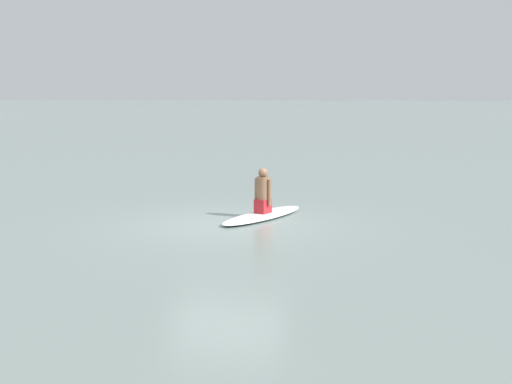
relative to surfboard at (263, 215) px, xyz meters
name	(u,v)px	position (x,y,z in m)	size (l,w,h in m)	color
ground_plane	(227,225)	(0.92, -0.67, -0.06)	(400.00, 400.00, 0.00)	slate
surfboard	(263,215)	(0.00, 0.00, 0.00)	(2.92, 0.78, 0.12)	white
person_paddler	(263,193)	(0.00, 0.00, 0.53)	(0.43, 0.44, 1.04)	#A51E23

